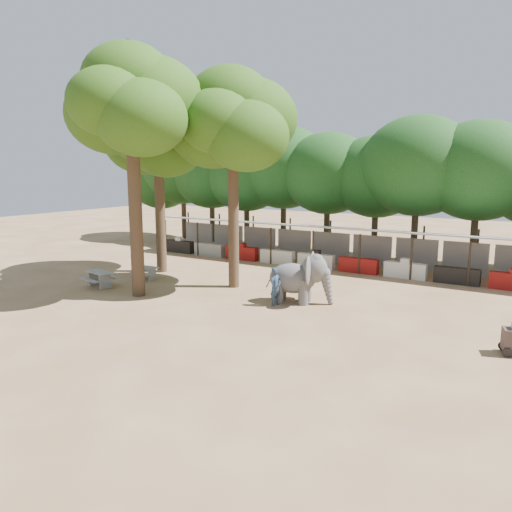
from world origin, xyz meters
The scene contains 10 objects.
ground centered at (0.00, 0.00, 0.00)m, with size 100.00×100.00×0.00m, color brown.
vendor_stalls centered at (0.00, 13.84, 1.18)m, with size 28.00×2.99×2.80m.
yard_tree_left centered at (-9.13, 7.19, 8.20)m, with size 7.10×6.90×11.02m.
yard_tree_center centered at (-6.13, 2.19, 9.21)m, with size 7.10×6.90×12.04m.
yard_tree_back centered at (-3.13, 6.19, 8.54)m, with size 7.10×6.90×11.36m.
backdrop_trees centered at (0.00, 19.00, 5.51)m, with size 46.46×5.95×8.33m.
elephant centered at (1.41, 5.00, 1.18)m, with size 3.18×2.32×2.36m.
handler centered at (0.70, 3.96, 0.89)m, with size 0.64×0.43×1.78m, color #26384C.
picnic_table_near centered at (-9.07, 2.23, 0.55)m, with size 1.93×1.80×0.83m.
picnic_table_far centered at (-8.26, 4.82, 0.48)m, with size 1.55×1.41×0.73m.
Camera 1 is at (11.60, -15.45, 6.26)m, focal length 35.00 mm.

